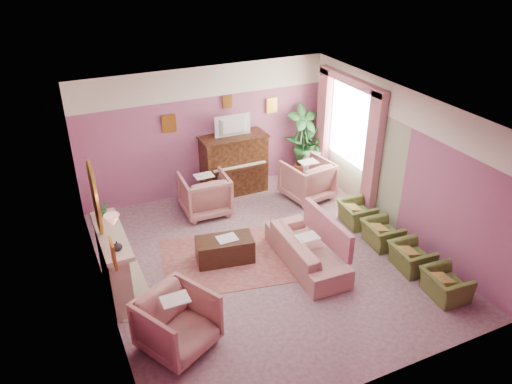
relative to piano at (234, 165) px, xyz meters
name	(u,v)px	position (x,y,z in m)	size (l,w,h in m)	color
floor	(266,260)	(-0.50, -2.68, -0.65)	(5.50, 6.00, 0.01)	gray
ceiling	(268,111)	(-0.50, -2.68, 2.15)	(5.50, 6.00, 0.01)	silver
wall_back	(206,131)	(-0.50, 0.32, 0.75)	(5.50, 0.02, 2.80)	#825078
wall_front	(378,300)	(-0.50, -5.68, 0.75)	(5.50, 0.02, 2.80)	#825078
wall_left	(98,229)	(-3.25, -2.68, 0.75)	(0.02, 6.00, 2.80)	#825078
wall_right	(399,162)	(2.25, -2.68, 0.75)	(0.02, 6.00, 2.80)	#825078
picture_rail_band	(204,82)	(-0.50, 0.31, 1.82)	(5.50, 0.01, 0.65)	white
stripe_panel	(357,153)	(2.23, -1.38, 0.42)	(0.01, 3.00, 2.15)	#A3AC8A
fireplace_surround	(114,266)	(-3.09, -2.48, -0.10)	(0.30, 1.40, 1.10)	#C4B292
fireplace_inset	(122,272)	(-2.99, -2.48, -0.25)	(0.18, 0.72, 0.68)	black
fire_ember	(125,280)	(-2.95, -2.48, -0.43)	(0.06, 0.54, 0.10)	orange
mantel_shelf	(111,235)	(-3.06, -2.48, 0.47)	(0.40, 1.55, 0.07)	#C4B292
hearth	(131,289)	(-2.89, -2.48, -0.64)	(0.55, 1.50, 0.02)	#C4B292
mirror_frame	(95,198)	(-3.20, -2.48, 1.15)	(0.04, 0.72, 1.20)	#BD8B2A
mirror_glass	(97,198)	(-3.17, -2.48, 1.15)	(0.01, 0.60, 1.06)	white
sconce_shade	(112,221)	(-3.12, -3.53, 1.33)	(0.20, 0.20, 0.16)	#E18C7D
piano	(234,165)	(0.00, 0.00, 0.00)	(1.40, 0.60, 1.30)	#371D0E
piano_keyshelf	(240,168)	(0.00, -0.35, 0.07)	(1.30, 0.12, 0.06)	#371D0E
piano_keys	(240,166)	(0.00, -0.35, 0.11)	(1.20, 0.08, 0.02)	silver
piano_top	(233,137)	(0.00, 0.00, 0.66)	(1.45, 0.65, 0.04)	#371D0E
television	(234,125)	(0.00, -0.05, 0.95)	(0.80, 0.12, 0.48)	black
print_back_left	(169,123)	(-1.30, 0.28, 1.07)	(0.30, 0.03, 0.38)	#BD8B2A
print_back_right	(272,105)	(1.05, 0.28, 1.13)	(0.26, 0.03, 0.34)	#BD8B2A
print_back_mid	(227,102)	(0.00, 0.28, 1.35)	(0.22, 0.03, 0.26)	#BD8B2A
print_left_wall	(113,254)	(-3.21, -3.88, 1.07)	(0.03, 0.28, 0.36)	#BD8B2A
window_blind	(351,121)	(2.20, -1.13, 1.05)	(0.03, 1.40, 1.80)	beige
curtain_left	(373,156)	(2.12, -2.05, 0.65)	(0.16, 0.34, 2.60)	#B26271
curtain_right	(323,126)	(2.12, -0.21, 0.65)	(0.16, 0.34, 2.60)	#B26271
pelmet	(352,81)	(2.12, -1.13, 1.91)	(0.16, 2.20, 0.16)	#B26271
mantel_plant	(104,209)	(-3.05, -1.93, 0.64)	(0.16, 0.16, 0.28)	#246529
mantel_vase	(117,246)	(-3.05, -2.98, 0.58)	(0.16, 0.16, 0.16)	white
area_rug	(233,259)	(-1.04, -2.40, -0.64)	(2.50, 1.80, 0.01)	#924E4A
coffee_table	(225,250)	(-1.17, -2.37, -0.43)	(1.00, 0.50, 0.45)	#321D12
table_paper	(227,238)	(-1.12, -2.37, -0.20)	(0.35, 0.28, 0.01)	silver
sofa	(307,245)	(0.10, -3.06, -0.26)	(0.65, 1.94, 0.78)	tan
sofa_throw	(327,229)	(0.50, -3.06, -0.05)	(0.10, 1.47, 0.54)	#B26271
floral_armchair_left	(205,192)	(-0.91, -0.62, -0.17)	(0.92, 0.92, 0.96)	tan
floral_armchair_right	(308,178)	(1.33, -0.94, -0.17)	(0.92, 0.92, 0.96)	tan
floral_armchair_front	(177,320)	(-2.52, -4.02, -0.17)	(0.92, 0.92, 0.96)	tan
olive_chair_a	(446,281)	(1.68, -4.76, -0.35)	(0.49, 0.70, 0.60)	#56642C
olive_chair_b	(412,254)	(1.68, -3.94, -0.35)	(0.49, 0.70, 0.60)	#56642C
olive_chair_c	(382,230)	(1.68, -3.12, -0.35)	(0.49, 0.70, 0.60)	#56642C
olive_chair_d	(357,210)	(1.68, -2.30, -0.35)	(0.49, 0.70, 0.60)	#56642C
side_table	(310,164)	(1.89, -0.11, -0.30)	(0.52, 0.52, 0.70)	silver
side_plant_big	(311,143)	(1.89, -0.11, 0.22)	(0.30, 0.30, 0.34)	#246529
side_plant_small	(318,145)	(2.01, -0.21, 0.19)	(0.16, 0.16, 0.28)	#246529
palm_pot	(301,171)	(1.70, -0.04, -0.48)	(0.34, 0.34, 0.34)	#A6442D
palm_plant	(303,136)	(1.70, -0.04, 0.41)	(0.76, 0.76, 1.44)	#246529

